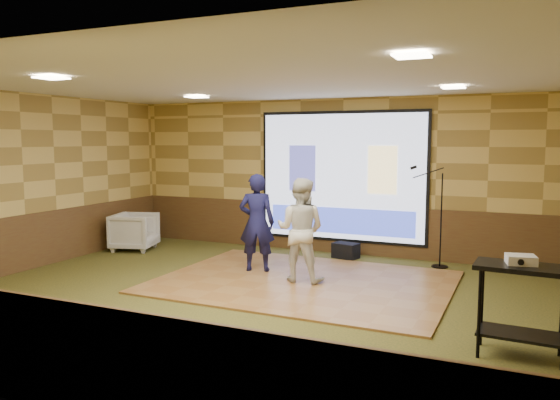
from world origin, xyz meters
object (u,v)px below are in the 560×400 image
at_px(dance_floor, 304,282).
at_px(duffel_bag, 346,251).
at_px(player_right, 300,230).
at_px(mic_stand, 437,239).
at_px(av_table, 522,293).
at_px(projector, 521,260).
at_px(projector_screen, 341,178).
at_px(player_left, 257,222).
at_px(banquet_chair, 135,232).

height_order(dance_floor, duffel_bag, duffel_bag).
relative_size(player_right, mic_stand, 0.90).
distance_m(av_table, projector, 0.34).
distance_m(projector_screen, av_table, 5.33).
xyz_separation_m(player_left, av_table, (4.03, -2.14, -0.18)).
bearing_deg(duffel_bag, player_right, -93.59).
bearing_deg(dance_floor, player_right, -166.91).
bearing_deg(dance_floor, banquet_chair, 166.12).
distance_m(player_left, av_table, 4.57).
bearing_deg(mic_stand, banquet_chair, 175.81).
bearing_deg(player_left, duffel_bag, -139.90).
height_order(dance_floor, av_table, av_table).
relative_size(dance_floor, projector, 15.73).
bearing_deg(player_right, player_left, -22.16).
bearing_deg(player_left, player_right, 142.23).
relative_size(projector_screen, dance_floor, 0.75).
height_order(dance_floor, projector, projector).
relative_size(projector_screen, duffel_bag, 7.26).
bearing_deg(projector, player_right, 139.25).
bearing_deg(projector, projector_screen, 116.68).
bearing_deg(player_right, projector_screen, -90.19).
height_order(av_table, projector, projector).
height_order(player_left, player_right, player_left).
relative_size(projector_screen, player_left, 2.04).
bearing_deg(player_left, projector, 134.41).
distance_m(player_left, player_right, 0.97).
xyz_separation_m(dance_floor, banquet_chair, (-4.04, 1.00, 0.36)).
xyz_separation_m(projector_screen, av_table, (3.22, -4.17, -0.81)).
bearing_deg(av_table, dance_floor, 149.31).
distance_m(dance_floor, player_left, 1.31).
bearing_deg(banquet_chair, projector, -127.78).
bearing_deg(banquet_chair, duffel_bag, -93.01).
bearing_deg(av_table, projector, 116.15).
bearing_deg(duffel_bag, av_table, -51.72).
bearing_deg(banquet_chair, projector_screen, -87.35).
bearing_deg(projector, mic_stand, 98.49).
bearing_deg(projector_screen, mic_stand, -12.49).
bearing_deg(av_table, projector_screen, 127.66).
bearing_deg(projector_screen, duffel_bag, -59.35).
relative_size(player_right, banquet_chair, 1.95).
bearing_deg(duffel_bag, dance_floor, -92.06).
distance_m(dance_floor, mic_stand, 2.64).
xyz_separation_m(player_left, player_right, (0.91, -0.33, -0.01)).
height_order(player_left, banquet_chair, player_left).
bearing_deg(duffel_bag, player_left, -121.86).
relative_size(av_table, mic_stand, 0.54).
height_order(projector_screen, dance_floor, projector_screen).
bearing_deg(projector, duffel_bag, 117.31).
xyz_separation_m(dance_floor, duffel_bag, (0.07, 1.98, 0.13)).
distance_m(projector_screen, player_left, 2.28).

